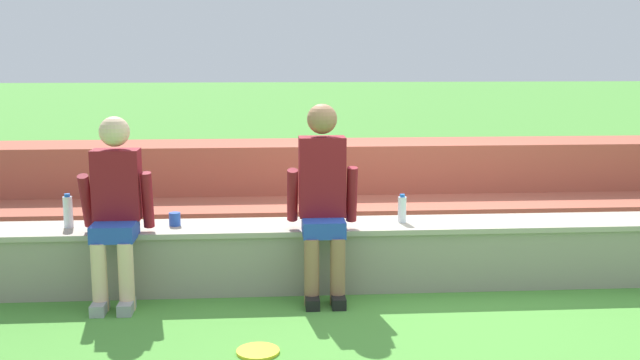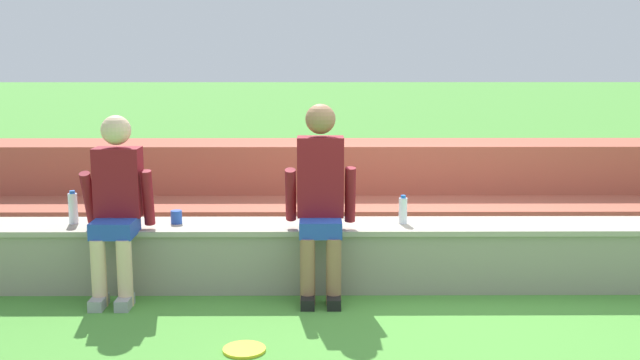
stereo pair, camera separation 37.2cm
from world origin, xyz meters
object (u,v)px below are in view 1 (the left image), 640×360
person_left_of_center (115,205)px  person_center (323,196)px  water_bottle_center_gap (68,212)px  plastic_cup_middle (175,219)px  water_bottle_mid_left (402,209)px  frisbee (258,351)px

person_left_of_center → person_center: bearing=0.3°
water_bottle_center_gap → plastic_cup_middle: bearing=-0.1°
water_bottle_center_gap → person_center: bearing=-8.1°
person_center → water_bottle_center_gap: size_ratio=5.54×
person_left_of_center → water_bottle_center_gap: (-0.41, 0.28, -0.10)m
water_bottle_center_gap → plastic_cup_middle: 0.80m
person_center → water_bottle_center_gap: 1.94m
person_center → plastic_cup_middle: bearing=166.4°
person_left_of_center → water_bottle_mid_left: (2.14, 0.26, -0.12)m
person_left_of_center → water_bottle_center_gap: bearing=146.0°
plastic_cup_middle → frisbee: plastic_cup_middle is taller
person_center → frisbee: person_center is taller
person_center → water_bottle_mid_left: (0.64, 0.26, -0.17)m
person_left_of_center → plastic_cup_middle: person_left_of_center is taller
water_bottle_center_gap → water_bottle_mid_left: water_bottle_center_gap is taller
person_left_of_center → frisbee: (1.03, -1.03, -0.72)m
person_center → water_bottle_center_gap: bearing=171.9°
water_bottle_mid_left → frisbee: size_ratio=0.85×
plastic_cup_middle → water_bottle_mid_left: bearing=-0.4°
person_left_of_center → frisbee: person_left_of_center is taller
person_center → person_left_of_center: bearing=-179.7°
water_bottle_mid_left → plastic_cup_middle: size_ratio=2.19×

